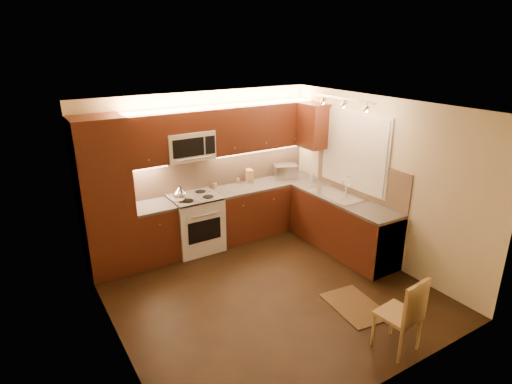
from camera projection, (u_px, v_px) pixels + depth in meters
floor at (268, 291)px, 5.85m from camera, size 4.00×4.00×0.01m
ceiling at (270, 108)px, 5.00m from camera, size 4.00×4.00×0.01m
wall_back at (202, 168)px, 7.03m from camera, size 4.00×0.01×2.50m
wall_front at (391, 276)px, 3.83m from camera, size 4.00×0.01×2.50m
wall_left at (109, 244)px, 4.43m from camera, size 0.01×4.00×2.50m
wall_right at (379, 181)px, 6.42m from camera, size 0.01×4.00×2.50m
pantry at (105, 198)px, 6.00m from camera, size 0.70×0.60×2.30m
base_cab_back_left at (154, 234)px, 6.57m from camera, size 0.62×0.60×0.86m
counter_back_left at (152, 207)px, 6.42m from camera, size 0.62×0.60×0.04m
base_cab_back_right at (264, 208)px, 7.58m from camera, size 1.92×0.60×0.86m
counter_back_right at (265, 184)px, 7.43m from camera, size 1.92×0.60×0.04m
base_cab_right at (342, 225)px, 6.87m from camera, size 0.60×2.00×0.86m
counter_right at (344, 199)px, 6.71m from camera, size 0.60×2.00×0.04m
dishwasher at (375, 242)px, 6.30m from camera, size 0.58×0.60×0.84m
backsplash_back at (221, 168)px, 7.21m from camera, size 3.30×0.02×0.60m
backsplash_right at (359, 177)px, 6.75m from camera, size 0.02×2.00×0.60m
upper_cab_back_left at (143, 140)px, 6.18m from camera, size 0.62×0.35×0.75m
upper_cab_back_right at (261, 126)px, 7.19m from camera, size 1.92×0.35×0.75m
upper_cab_bridge at (187, 121)px, 6.45m from camera, size 0.76×0.35×0.31m
upper_cab_right_corner at (313, 126)px, 7.24m from camera, size 0.35×0.50×0.75m
stove at (196, 223)px, 6.88m from camera, size 0.76×0.65×0.92m
microwave at (188, 145)px, 6.57m from camera, size 0.76×0.38×0.44m
window_frame at (354, 151)px, 6.73m from camera, size 0.03×1.44×1.24m
window_blinds at (353, 151)px, 6.72m from camera, size 0.02×1.36×1.16m
sink at (338, 191)px, 6.80m from camera, size 0.52×0.86×0.15m
faucet at (347, 185)px, 6.87m from camera, size 0.20×0.04×0.30m
track_light_bar at (344, 99)px, 6.11m from camera, size 0.04×1.20×0.03m
kettle at (180, 193)px, 6.48m from camera, size 0.23×0.23×0.25m
toaster_oven at (285, 171)px, 7.66m from camera, size 0.49×0.43×0.24m
knife_block at (249, 176)px, 7.43m from camera, size 0.14×0.18×0.23m
spice_jar_a at (216, 185)px, 7.17m from camera, size 0.05×0.05×0.10m
spice_jar_b at (213, 186)px, 7.11m from camera, size 0.05×0.05×0.10m
spice_jar_c at (215, 186)px, 7.14m from camera, size 0.05×0.05×0.09m
spice_jar_d at (238, 181)px, 7.36m from camera, size 0.05×0.05×0.10m
soap_bottle at (313, 177)px, 7.49m from camera, size 0.08×0.08×0.16m
rug at (355, 306)px, 5.50m from camera, size 0.65×0.89×0.01m
dining_chair at (398, 313)px, 4.62m from camera, size 0.44×0.44×0.91m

